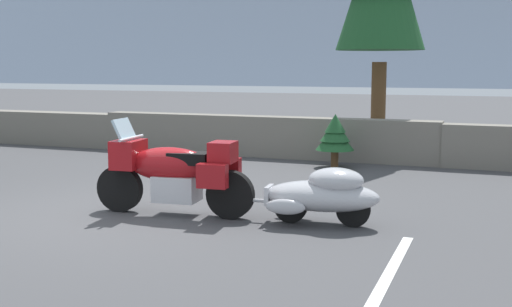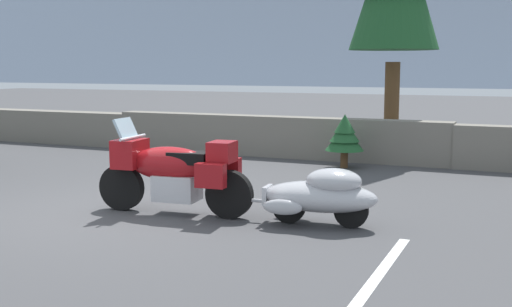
{
  "view_description": "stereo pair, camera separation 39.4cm",
  "coord_description": "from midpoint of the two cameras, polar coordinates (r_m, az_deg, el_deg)",
  "views": [
    {
      "loc": [
        5.04,
        -7.26,
        2.05
      ],
      "look_at": [
        1.92,
        0.85,
        0.85
      ],
      "focal_mm": 44.2,
      "sensor_mm": 36.0,
      "label": 1
    },
    {
      "loc": [
        5.4,
        -7.11,
        2.05
      ],
      "look_at": [
        1.92,
        0.85,
        0.85
      ],
      "focal_mm": 44.2,
      "sensor_mm": 36.0,
      "label": 2
    }
  ],
  "objects": [
    {
      "name": "ground_plane",
      "position": [
        9.12,
        -14.65,
        -5.4
      ],
      "size": [
        80.0,
        80.0,
        0.0
      ],
      "primitive_type": "plane",
      "color": "#424244"
    },
    {
      "name": "stone_guard_wall",
      "position": [
        14.67,
        -2.05,
        1.58
      ],
      "size": [
        24.0,
        0.63,
        0.93
      ],
      "color": "slate",
      "rests_on": "ground"
    },
    {
      "name": "distant_ridgeline",
      "position": [
        103.72,
        18.44,
        10.74
      ],
      "size": [
        240.0,
        80.0,
        16.0
      ],
      "primitive_type": "cube",
      "color": "#99A8BF",
      "rests_on": "ground"
    },
    {
      "name": "touring_motorcycle",
      "position": [
        8.81,
        -8.8,
        -1.56
      ],
      "size": [
        2.31,
        0.88,
        1.33
      ],
      "color": "black",
      "rests_on": "ground"
    },
    {
      "name": "car_shaped_trailer",
      "position": [
        8.23,
        4.68,
        -3.65
      ],
      "size": [
        2.23,
        0.87,
        0.76
      ],
      "color": "black",
      "rests_on": "ground"
    },
    {
      "name": "pine_sapling_near",
      "position": [
        12.94,
        6.31,
        1.76
      ],
      "size": [
        0.79,
        0.79,
        1.1
      ],
      "color": "brown",
      "rests_on": "ground"
    },
    {
      "name": "parking_stripe_marker",
      "position": [
        6.14,
        9.56,
        -11.69
      ],
      "size": [
        0.12,
        3.6,
        0.01
      ],
      "primitive_type": "cube",
      "color": "silver",
      "rests_on": "ground"
    }
  ]
}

